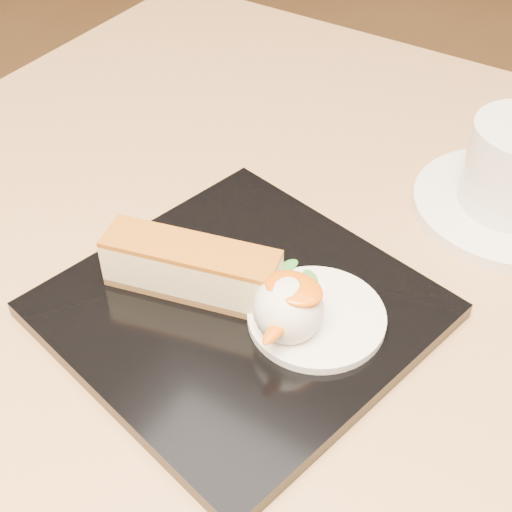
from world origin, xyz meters
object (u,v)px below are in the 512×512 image
Objects in this scene: dessert_plate at (240,310)px; saucer at (509,206)px; ice_cream_scoop at (288,309)px; table at (280,422)px; cheesecake at (191,268)px.

dessert_plate is 0.24m from saucer.
dessert_plate is at bearing 172.87° from ice_cream_scoop.
table is 0.20m from ice_cream_scoop.
cheesecake is 2.75× the size of ice_cream_scoop.
table is 3.64× the size of dessert_plate.
cheesecake is (-0.04, -0.00, 0.03)m from dessert_plate.
cheesecake is at bearing -171.87° from dessert_plate.
saucer is (0.10, 0.17, 0.16)m from table.
saucer is at bearing 40.37° from cheesecake.
cheesecake reaches higher than table.
ice_cream_scoop reaches higher than cheesecake.
dessert_plate is 0.04m from cheesecake.
table is 5.33× the size of saucer.
cheesecake reaches higher than saucer.
ice_cream_scoop reaches higher than table.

